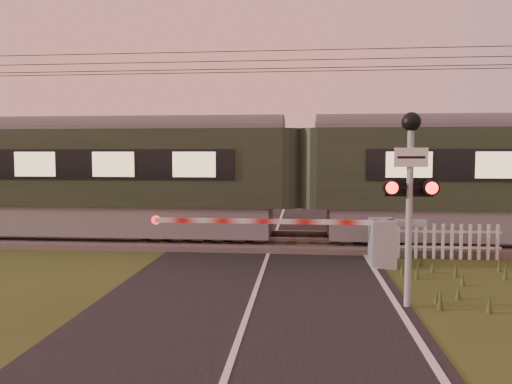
# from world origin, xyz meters

# --- Properties ---
(ground) EXTENTS (160.00, 160.00, 0.00)m
(ground) POSITION_xyz_m (0.00, 0.00, 0.00)
(ground) COLOR #304119
(ground) RESTS_ON ground
(road) EXTENTS (6.00, 140.00, 0.03)m
(road) POSITION_xyz_m (0.02, -0.23, 0.01)
(road) COLOR black
(road) RESTS_ON ground
(track_bed) EXTENTS (140.00, 3.40, 0.39)m
(track_bed) POSITION_xyz_m (0.00, 6.50, 0.07)
(track_bed) COLOR #47423D
(track_bed) RESTS_ON ground
(overhead_wires) EXTENTS (120.00, 0.62, 0.62)m
(overhead_wires) POSITION_xyz_m (0.00, 6.50, 5.72)
(overhead_wires) COLOR black
(overhead_wires) RESTS_ON ground
(train) EXTENTS (40.68, 2.80, 3.79)m
(train) POSITION_xyz_m (0.87, 6.50, 2.18)
(train) COLOR slate
(train) RESTS_ON ground
(boom_gate) EXTENTS (7.17, 0.93, 1.24)m
(boom_gate) POSITION_xyz_m (2.70, 3.63, 0.68)
(boom_gate) COLOR gray
(boom_gate) RESTS_ON ground
(crossing_signal) EXTENTS (0.92, 0.37, 3.63)m
(crossing_signal) POSITION_xyz_m (2.93, 0.07, 2.50)
(crossing_signal) COLOR gray
(crossing_signal) RESTS_ON ground
(picket_fence) EXTENTS (3.35, 0.08, 0.98)m
(picket_fence) POSITION_xyz_m (4.68, 4.60, 0.49)
(picket_fence) COLOR silver
(picket_fence) RESTS_ON ground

